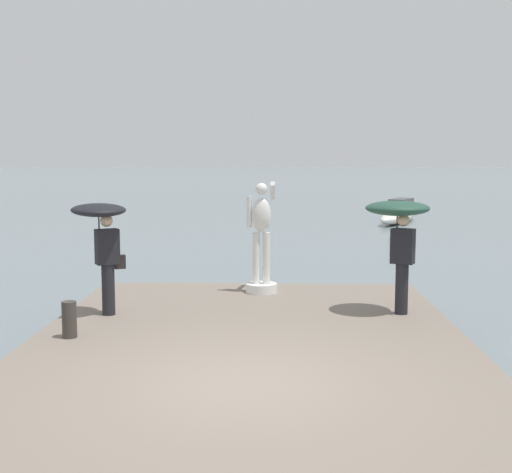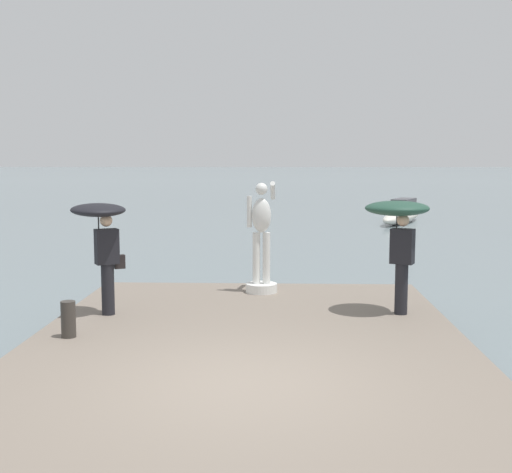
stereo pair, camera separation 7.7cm
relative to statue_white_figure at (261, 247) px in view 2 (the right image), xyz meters
The scene contains 7 objects.
ground_plane 34.62m from the statue_white_figure, 90.17° to the left, with size 400.00×400.00×0.00m, color slate.
pier 3.90m from the statue_white_figure, 91.54° to the right, with size 6.56×9.34×0.40m, color slate.
statue_white_figure is the anchor object (origin of this frame).
onlooker_left 3.38m from the statue_white_figure, 142.50° to the right, with size 1.26×1.26×1.94m.
onlooker_right 3.03m from the statue_white_figure, 35.90° to the right, with size 1.46×1.46×1.95m.
mooring_bollard 4.52m from the statue_white_figure, 128.67° to the right, with size 0.22×0.22×0.55m, color #38332D.
boat_near 19.83m from the statue_white_figure, 71.76° to the left, with size 3.12×5.02×1.15m.
Camera 2 is at (0.48, -7.70, 3.07)m, focal length 46.54 mm.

